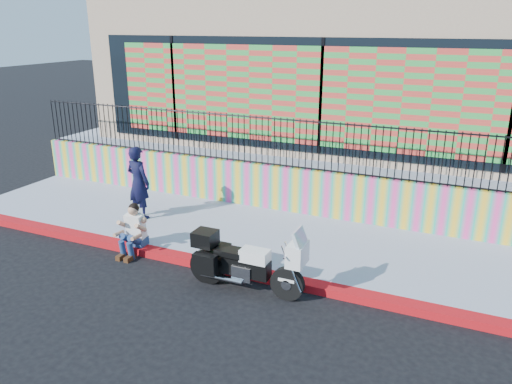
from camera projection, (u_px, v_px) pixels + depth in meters
The scene contains 10 objects.
ground at pixel (251, 277), 9.45m from camera, with size 90.00×90.00×0.00m, color black.
red_curb at pixel (251, 273), 9.43m from camera, with size 16.00×0.30×0.15m, color #A90C14.
sidewalk at pixel (282, 240), 10.86m from camera, with size 16.00×3.00×0.15m, color #959DB3.
mural_wall at pixel (307, 192), 12.04m from camera, with size 16.00×0.20×1.10m, color #FC429B.
metal_fence at pixel (308, 145), 11.67m from camera, with size 15.80×0.04×1.20m, color black, non-canonical shape.
elevated_platform at pixel (356, 149), 16.48m from camera, with size 16.00×10.00×1.25m, color #959DB3.
storefront_building at pixel (359, 68), 15.45m from camera, with size 14.00×8.06×4.00m.
police_motorcycle at pixel (244, 261), 8.82m from camera, with size 2.16×0.71×1.34m.
police_officer at pixel (138, 182), 11.68m from camera, with size 0.63×0.42×1.74m, color black.
seated_man at pixel (132, 235), 10.21m from camera, with size 0.54×0.71×1.06m.
Camera 1 is at (3.51, -7.67, 4.56)m, focal length 35.00 mm.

